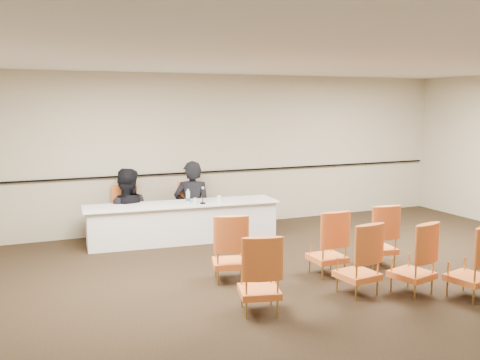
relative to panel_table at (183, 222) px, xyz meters
name	(u,v)px	position (x,y,z in m)	size (l,w,h in m)	color
floor	(335,285)	(1.19, -3.07, -0.34)	(10.00, 10.00, 0.00)	black
ceiling	(341,58)	(1.19, -3.07, 2.66)	(10.00, 10.00, 0.00)	silver
wall_back	(225,151)	(1.19, 0.93, 1.16)	(10.00, 0.04, 3.00)	#BAB192
wall_rail	(226,171)	(1.19, 0.89, 0.76)	(9.80, 0.04, 0.03)	black
panel_table	(183,222)	(0.00, 0.00, 0.00)	(3.42, 0.80, 0.68)	white
panelist_main	(193,211)	(0.35, 0.50, 0.08)	(0.70, 0.46, 1.91)	black
panelist_main_chair	(193,208)	(0.35, 0.50, 0.13)	(0.50, 0.50, 0.95)	orange
panelist_second	(126,219)	(-0.88, 0.60, 0.01)	(0.90, 0.70, 1.86)	black
panelist_second_chair	(126,213)	(-0.88, 0.60, 0.13)	(0.50, 0.50, 0.95)	orange
papers	(212,203)	(0.50, -0.15, 0.34)	(0.30, 0.22, 0.00)	white
microphone	(203,196)	(0.32, -0.19, 0.49)	(0.10, 0.21, 0.29)	black
water_bottle	(188,196)	(0.09, -0.05, 0.47)	(0.08, 0.08, 0.26)	#16747C
drinking_glass	(195,201)	(0.20, -0.10, 0.39)	(0.06, 0.06, 0.10)	silver
coffee_cup	(219,199)	(0.62, -0.20, 0.40)	(0.08, 0.08, 0.13)	white
aud_chair_front_left	(230,247)	(-0.04, -2.31, 0.13)	(0.50, 0.50, 0.95)	orange
aud_chair_front_mid	(327,242)	(1.34, -2.63, 0.13)	(0.50, 0.50, 0.95)	orange
aud_chair_front_right	(378,235)	(2.28, -2.55, 0.13)	(0.50, 0.50, 0.95)	orange
aud_chair_back_left	(259,273)	(-0.15, -3.50, 0.13)	(0.50, 0.50, 0.95)	orange
aud_chair_back_mid	(358,258)	(1.27, -3.44, 0.13)	(0.50, 0.50, 0.95)	orange
aud_chair_back_right	(413,257)	(1.93, -3.70, 0.13)	(0.50, 0.50, 0.95)	orange
aud_chair_extra	(470,261)	(2.49, -4.11, 0.13)	(0.50, 0.50, 0.95)	orange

